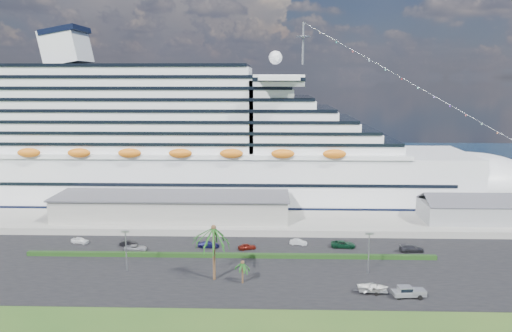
{
  "coord_description": "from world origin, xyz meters",
  "views": [
    {
      "loc": [
        0.54,
        -85.83,
        38.21
      ],
      "look_at": [
        -2.77,
        30.0,
        17.61
      ],
      "focal_mm": 35.0,
      "sensor_mm": 36.0,
      "label": 1
    }
  ],
  "objects_px": {
    "parked_car_3": "(209,244)",
    "boat_trailer": "(373,287)",
    "pickup_truck": "(408,292)",
    "cruise_ship": "(198,149)"
  },
  "relations": [
    {
      "from": "cruise_ship",
      "to": "boat_trailer",
      "type": "xyz_separation_m",
      "value": [
        40.57,
        -65.53,
        -15.38
      ]
    },
    {
      "from": "parked_car_3",
      "to": "boat_trailer",
      "type": "bearing_deg",
      "value": -124.46
    },
    {
      "from": "parked_car_3",
      "to": "boat_trailer",
      "type": "xyz_separation_m",
      "value": [
        32.37,
        -23.8,
        0.48
      ]
    },
    {
      "from": "pickup_truck",
      "to": "boat_trailer",
      "type": "relative_size",
      "value": 0.93
    },
    {
      "from": "pickup_truck",
      "to": "cruise_ship",
      "type": "bearing_deg",
      "value": 124.77
    },
    {
      "from": "cruise_ship",
      "to": "pickup_truck",
      "type": "distance_m",
      "value": 82.93
    },
    {
      "from": "cruise_ship",
      "to": "pickup_truck",
      "type": "height_order",
      "value": "cruise_ship"
    },
    {
      "from": "parked_car_3",
      "to": "boat_trailer",
      "type": "distance_m",
      "value": 40.18
    },
    {
      "from": "cruise_ship",
      "to": "parked_car_3",
      "type": "distance_m",
      "value": 45.39
    },
    {
      "from": "parked_car_3",
      "to": "boat_trailer",
      "type": "height_order",
      "value": "boat_trailer"
    }
  ]
}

